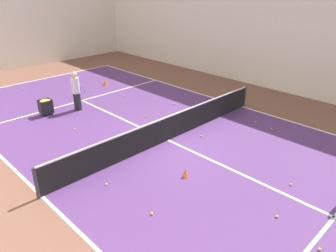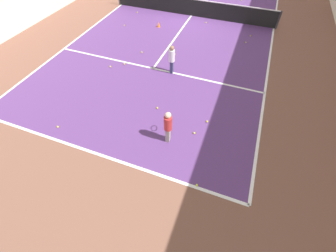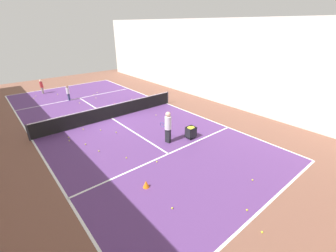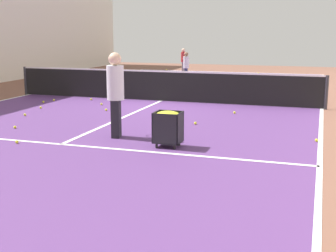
{
  "view_description": "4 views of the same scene",
  "coord_description": "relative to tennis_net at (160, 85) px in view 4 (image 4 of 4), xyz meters",
  "views": [
    {
      "loc": [
        -7.9,
        -8.02,
        5.77
      ],
      "look_at": [
        0.0,
        0.0,
        0.61
      ],
      "focal_mm": 35.0,
      "sensor_mm": 36.0,
      "label": 1
    },
    {
      "loc": [
        3.82,
        -14.44,
        6.15
      ],
      "look_at": [
        2.15,
        -9.98,
        0.73
      ],
      "focal_mm": 24.0,
      "sensor_mm": 36.0,
      "label": 2
    },
    {
      "loc": [
        6.41,
        13.86,
        6.15
      ],
      "look_at": [
        -0.8,
        5.26,
        1.02
      ],
      "focal_mm": 24.0,
      "sensor_mm": 36.0,
      "label": 3
    },
    {
      "loc": [
        -5.01,
        14.44,
        2.32
      ],
      "look_at": [
        -2.14,
        5.73,
        0.43
      ],
      "focal_mm": 50.0,
      "sensor_mm": 36.0,
      "label": 4
    }
  ],
  "objects": [
    {
      "name": "court_playing_area",
      "position": [
        0.0,
        0.0,
        -0.52
      ],
      "size": [
        10.15,
        22.69,
        0.0
      ],
      "color": "#563370",
      "rests_on": "ground"
    },
    {
      "name": "line_sideline_left",
      "position": [
        -5.08,
        0.0,
        -0.52
      ],
      "size": [
        0.1,
        22.69,
        0.0
      ],
      "primitive_type": "cube",
      "color": "white",
      "rests_on": "ground"
    },
    {
      "name": "tennis_ball_25",
      "position": [
        -3.35,
        -2.79,
        -0.49
      ],
      "size": [
        0.07,
        0.07,
        0.07
      ],
      "primitive_type": "sphere",
      "color": "yellow",
      "rests_on": "ground"
    },
    {
      "name": "tennis_ball_2",
      "position": [
        3.9,
        -1.45,
        -0.49
      ],
      "size": [
        0.07,
        0.07,
        0.07
      ],
      "primitive_type": "sphere",
      "color": "yellow",
      "rests_on": "ground"
    },
    {
      "name": "tennis_ball_11",
      "position": [
        3.21,
        -8.69,
        -0.49
      ],
      "size": [
        0.07,
        0.07,
        0.07
      ],
      "primitive_type": "sphere",
      "color": "yellow",
      "rests_on": "ground"
    },
    {
      "name": "tennis_ball_7",
      "position": [
        -3.43,
        -0.82,
        -0.49
      ],
      "size": [
        0.07,
        0.07,
        0.07
      ],
      "primitive_type": "sphere",
      "color": "yellow",
      "rests_on": "ground"
    },
    {
      "name": "line_service_near",
      "position": [
        0.0,
        -6.24,
        -0.52
      ],
      "size": [
        10.15,
        0.1,
        0.0
      ],
      "primitive_type": "cube",
      "color": "white",
      "rests_on": "ground"
    },
    {
      "name": "tennis_ball_0",
      "position": [
        2.92,
        -9.39,
        -0.49
      ],
      "size": [
        0.07,
        0.07,
        0.07
      ],
      "primitive_type": "sphere",
      "color": "yellow",
      "rests_on": "ground"
    },
    {
      "name": "line_centre_service",
      "position": [
        0.0,
        0.0,
        -0.52
      ],
      "size": [
        0.1,
        12.48,
        0.0
      ],
      "primitive_type": "cube",
      "color": "white",
      "rests_on": "ground"
    },
    {
      "name": "line_baseline_near",
      "position": [
        0.0,
        -11.34,
        -0.52
      ],
      "size": [
        10.15,
        0.1,
        0.0
      ],
      "primitive_type": "cube",
      "color": "white",
      "rests_on": "ground"
    },
    {
      "name": "tennis_ball_14",
      "position": [
        -4.99,
        4.35,
        -0.49
      ],
      "size": [
        0.07,
        0.07,
        0.07
      ],
      "primitive_type": "sphere",
      "color": "yellow",
      "rests_on": "ground"
    },
    {
      "name": "tennis_ball_3",
      "position": [
        3.47,
        1.53,
        -0.49
      ],
      "size": [
        0.07,
        0.07,
        0.07
      ],
      "primitive_type": "sphere",
      "color": "yellow",
      "rests_on": "ground"
    },
    {
      "name": "ball_cart",
      "position": [
        -2.14,
        5.73,
        -0.02
      ],
      "size": [
        0.53,
        0.46,
        0.73
      ],
      "color": "black",
      "rests_on": "ground"
    },
    {
      "name": "line_sideline_right",
      "position": [
        5.08,
        0.0,
        -0.52
      ],
      "size": [
        0.1,
        22.69,
        0.0
      ],
      "primitive_type": "cube",
      "color": "white",
      "rests_on": "ground"
    },
    {
      "name": "tennis_ball_9",
      "position": [
        -1.79,
        -10.85,
        -0.49
      ],
      "size": [
        0.07,
        0.07,
        0.07
      ],
      "primitive_type": "sphere",
      "color": "yellow",
      "rests_on": "ground"
    },
    {
      "name": "tennis_ball_18",
      "position": [
        1.49,
        1.36,
        -0.49
      ],
      "size": [
        0.07,
        0.07,
        0.07
      ],
      "primitive_type": "sphere",
      "color": "yellow",
      "rests_on": "ground"
    },
    {
      "name": "tennis_ball_16",
      "position": [
        0.92,
        6.46,
        -0.49
      ],
      "size": [
        0.07,
        0.07,
        0.07
      ],
      "primitive_type": "sphere",
      "color": "yellow",
      "rests_on": "ground"
    },
    {
      "name": "ground_plane",
      "position": [
        0.0,
        0.0,
        -0.52
      ],
      "size": [
        33.68,
        33.68,
        0.0
      ],
      "primitive_type": "plane",
      "color": "brown"
    },
    {
      "name": "tennis_ball_10",
      "position": [
        3.55,
        -11.28,
        -0.49
      ],
      "size": [
        0.07,
        0.07,
        0.07
      ],
      "primitive_type": "sphere",
      "color": "yellow",
      "rests_on": "ground"
    },
    {
      "name": "tennis_ball_17",
      "position": [
        3.76,
        -2.3,
        -0.49
      ],
      "size": [
        0.07,
        0.07,
        0.07
      ],
      "primitive_type": "sphere",
      "color": "yellow",
      "rests_on": "ground"
    },
    {
      "name": "line_service_far",
      "position": [
        0.0,
        6.24,
        -0.52
      ],
      "size": [
        10.15,
        0.1,
        0.0
      ],
      "primitive_type": "cube",
      "color": "white",
      "rests_on": "ground"
    },
    {
      "name": "tennis_ball_4",
      "position": [
        -1.42,
        -6.43,
        -0.49
      ],
      "size": [
        0.07,
        0.07,
        0.07
      ],
      "primitive_type": "sphere",
      "color": "yellow",
      "rests_on": "ground"
    },
    {
      "name": "tennis_ball_20",
      "position": [
        3.36,
        1.09,
        -0.49
      ],
      "size": [
        0.07,
        0.07,
        0.07
      ],
      "primitive_type": "sphere",
      "color": "yellow",
      "rests_on": "ground"
    },
    {
      "name": "coach_at_net",
      "position": [
        -0.8,
        5.26,
        0.54
      ],
      "size": [
        0.44,
        0.71,
        1.85
      ],
      "rotation": [
        0.0,
        0.0,
        -1.34
      ],
      "color": "black",
      "rests_on": "ground"
    },
    {
      "name": "tennis_ball_6",
      "position": [
        -1.95,
        -6.87,
        -0.49
      ],
      "size": [
        0.07,
        0.07,
        0.07
      ],
      "primitive_type": "sphere",
      "color": "yellow",
      "rests_on": "ground"
    },
    {
      "name": "tennis_net",
      "position": [
        0.0,
        0.0,
        0.0
      ],
      "size": [
        10.45,
        0.1,
        1.01
      ],
      "color": "#2D2D33",
      "rests_on": "ground"
    },
    {
      "name": "tennis_ball_13",
      "position": [
        -2.09,
        3.39,
        -0.49
      ],
      "size": [
        0.07,
        0.07,
        0.07
      ],
      "primitive_type": "sphere",
      "color": "yellow",
      "rests_on": "ground"
    },
    {
      "name": "tennis_ball_8",
      "position": [
        1.88,
        5.21,
        -0.49
      ],
      "size": [
        0.07,
        0.07,
        0.07
      ],
      "primitive_type": "sphere",
      "color": "yellow",
      "rests_on": "ground"
    },
    {
      "name": "tennis_ball_1",
      "position": [
        2.27,
        0.53,
        -0.49
      ],
      "size": [
        0.07,
        0.07,
        0.07
      ],
      "primitive_type": "sphere",
      "color": "yellow",
      "rests_on": "ground"
    },
    {
      "name": "tennis_ball_26",
      "position": [
        2.65,
        3.7,
        -0.49
      ],
      "size": [
        0.07,
        0.07,
        0.07
      ],
      "primitive_type": "sphere",
      "color": "yellow",
      "rests_on": "ground"
    },
    {
      "name": "child_midcourt",
      "position": [
        0.91,
        -6.22,
        0.23
      ],
      "size": [
        0.3,
        0.3,
        1.32
      ],
      "rotation": [
        0.0,
        0.0,
        1.71
      ],
      "color": "#2D3351",
      "rests_on": "ground"
    },
    {
      "name": "tennis_ball_21",
      "position": [
        1.15,
        -0.71,
        -0.49
      ],
      "size": [
        0.07,
        0.07,
        0.07
      ],
      "primitive_type": "sphere",
      "color": "yellow",
      "rests_on": "ground"
    },
    {
      "name": "tennis_ball_24",
      "position": [
        1.21,
        -8.68,
        -0.49
      ],
      "size": [
        0.07,
        0.07,
        0.07
      ],
      "primitive_type": "sphere",
      "color": "yellow",
      "rests_on": "ground"
    },
    {
      "name": "training_cone_1",
      "position": [
        -1.38,
        -2.19,
        -0.38
      ],
      "size": [
        0.18,
        0.18,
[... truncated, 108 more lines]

